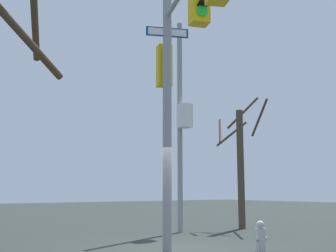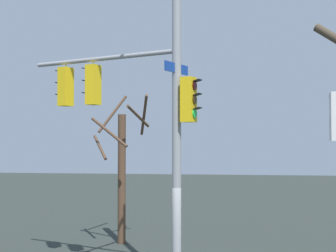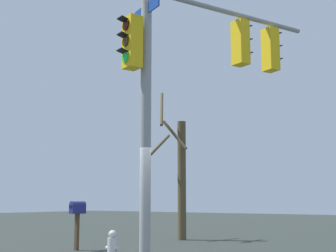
# 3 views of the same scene
# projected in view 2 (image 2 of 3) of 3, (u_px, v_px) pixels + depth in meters

# --- Properties ---
(main_signal_pole_assembly) EXTENTS (4.21, 4.97, 9.48)m
(main_signal_pole_assembly) POSITION_uv_depth(u_px,v_px,m) (143.00, 80.00, 12.28)
(main_signal_pole_assembly) COLOR gray
(main_signal_pole_assembly) RESTS_ON ground
(bare_tree_across_street) EXTENTS (2.16, 2.18, 5.35)m
(bare_tree_across_street) POSITION_uv_depth(u_px,v_px,m) (122.00, 168.00, 17.11)
(bare_tree_across_street) COLOR #4F3727
(bare_tree_across_street) RESTS_ON ground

